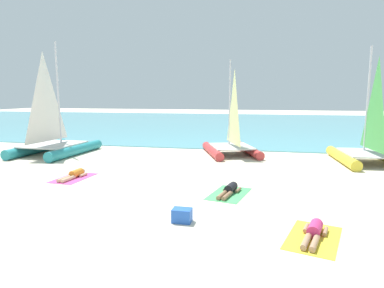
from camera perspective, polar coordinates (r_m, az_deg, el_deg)
The scene contains 12 objects.
ground_plane at distance 19.63m, azimuth 3.24°, elevation -1.34°, with size 120.00×120.00×0.00m, color beige.
ocean_water at distance 40.12m, azimuth 7.99°, elevation 3.57°, with size 120.00×40.00×0.05m, color #5BB2C1.
sailboat_red at distance 18.62m, azimuth 6.81°, elevation 0.53°, with size 3.80×4.68×5.27m.
sailboat_yellow at distance 18.23m, azimuth 28.16°, elevation -0.36°, with size 3.07×4.54×5.69m.
sailboat_teal at distance 20.14m, azimuth -22.73°, elevation 0.97°, with size 3.19×4.89×6.29m.
towel_left at distance 14.21m, azimuth -19.77°, elevation -5.54°, with size 1.10×1.90×0.01m, color #D84C99.
sunbather_left at distance 14.23m, azimuth -19.64°, elevation -4.99°, with size 0.57×1.57×0.30m.
towel_middle at distance 11.35m, azimuth 6.39°, elevation -8.54°, with size 1.10×1.90×0.01m, color #4CB266.
sunbather_middle at distance 11.37m, azimuth 6.51°, elevation -7.85°, with size 0.72×1.56×0.30m.
towel_right at distance 8.49m, azimuth 20.21°, elevation -14.94°, with size 1.10×1.90×0.01m, color yellow.
sunbather_right at distance 8.51m, azimuth 20.32°, elevation -13.99°, with size 0.80×1.55×0.30m.
cooler_box at distance 8.87m, azimuth -1.74°, elevation -12.20°, with size 0.50×0.36×0.36m, color blue.
Camera 1 is at (3.07, -9.10, 3.29)m, focal length 30.89 mm.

